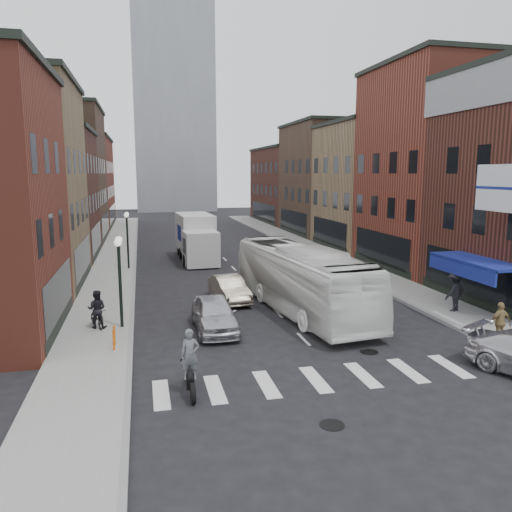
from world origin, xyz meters
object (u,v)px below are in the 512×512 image
at_px(box_truck, 197,238).
at_px(ped_right_b, 500,322).
at_px(billboard_sign, 502,190).
at_px(parked_bicycle, 97,318).
at_px(sedan_left_far, 229,289).
at_px(ped_left_solo, 97,309).
at_px(transit_bus, 301,279).
at_px(motorcycle_rider, 190,364).
at_px(streetlamp_far, 127,230).
at_px(sedan_left_near, 214,314).
at_px(streetlamp_near, 119,265).
at_px(bike_rack, 114,338).
at_px(ped_right_a, 455,291).

height_order(box_truck, ped_right_b, box_truck).
xyz_separation_m(billboard_sign, parked_bicycle, (-17.04, 3.73, -5.57)).
bearing_deg(billboard_sign, sedan_left_far, 144.87).
bearing_deg(billboard_sign, ped_right_b, -121.04).
relative_size(billboard_sign, ped_left_solo, 2.21).
bearing_deg(transit_bus, ped_left_solo, 179.55).
bearing_deg(ped_right_b, motorcycle_rider, 2.41).
relative_size(sedan_left_far, ped_left_solo, 2.44).
relative_size(streetlamp_far, sedan_left_near, 0.93).
bearing_deg(sedan_left_far, streetlamp_near, -150.74).
distance_m(sedan_left_near, sedan_left_far, 5.12).
bearing_deg(billboard_sign, bike_rack, 177.17).
bearing_deg(sedan_left_far, billboard_sign, -41.25).
relative_size(billboard_sign, sedan_left_near, 0.84).
distance_m(motorcycle_rider, transit_bus, 10.44).
xyz_separation_m(motorcycle_rider, ped_right_a, (13.48, 6.15, 0.14)).
bearing_deg(ped_left_solo, sedan_left_near, 179.17).
distance_m(transit_bus, ped_left_solo, 9.71).
bearing_deg(ped_left_solo, billboard_sign, 179.51).
bearing_deg(streetlamp_near, sedan_left_far, 35.37).
bearing_deg(parked_bicycle, transit_bus, -17.04).
bearing_deg(bike_rack, billboard_sign, -2.83).
bearing_deg(bike_rack, motorcycle_rider, -60.57).
relative_size(motorcycle_rider, ped_right_a, 1.08).
relative_size(streetlamp_near, ped_right_b, 2.52).
xyz_separation_m(billboard_sign, motorcycle_rider, (-13.67, -3.66, -5.15)).
bearing_deg(billboard_sign, streetlamp_far, 132.41).
height_order(bike_rack, box_truck, box_truck).
distance_m(sedan_left_near, ped_right_a, 11.84).
bearing_deg(billboard_sign, sedan_left_near, 168.25).
height_order(bike_rack, ped_right_a, ped_right_a).
bearing_deg(parked_bicycle, sedan_left_far, 6.78).
distance_m(bike_rack, transit_bus, 9.67).
relative_size(ped_left_solo, ped_right_b, 1.03).
xyz_separation_m(streetlamp_far, bike_rack, (-0.20, -16.70, -2.36)).
xyz_separation_m(bike_rack, ped_right_a, (16.00, 1.69, 0.57)).
bearing_deg(box_truck, ped_right_a, -62.46).
height_order(box_truck, transit_bus, box_truck).
height_order(motorcycle_rider, sedan_left_far, motorcycle_rider).
relative_size(streetlamp_near, streetlamp_far, 1.00).
height_order(billboard_sign, parked_bicycle, billboard_sign).
height_order(transit_bus, sedan_left_far, transit_bus).
height_order(sedan_left_near, sedan_left_far, sedan_left_near).
height_order(motorcycle_rider, sedan_left_near, motorcycle_rider).
distance_m(billboard_sign, ped_right_a, 5.60).
relative_size(streetlamp_near, box_truck, 0.49).
bearing_deg(ped_right_b, parked_bicycle, -25.06).
relative_size(transit_bus, sedan_left_far, 2.88).
height_order(billboard_sign, streetlamp_far, billboard_sign).
height_order(streetlamp_far, sedan_left_far, streetlamp_far).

